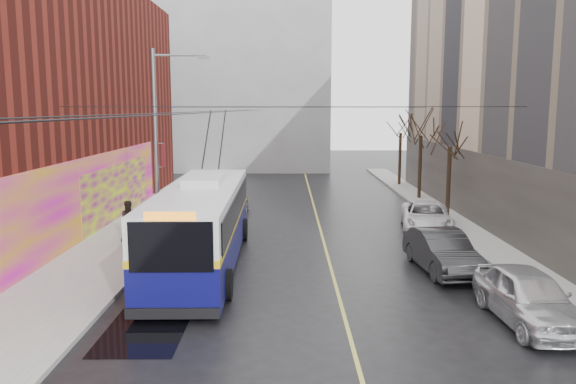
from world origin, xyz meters
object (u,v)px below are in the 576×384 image
at_px(streetlight_pole, 159,141).
at_px(parked_car_b, 442,251).
at_px(parked_car_a, 529,297).
at_px(pedestrian_a, 134,230).
at_px(trolleybus, 202,223).
at_px(pedestrian_c, 156,222).
at_px(tree_far, 401,123).
at_px(tree_mid, 421,124).
at_px(pedestrian_b, 130,221).
at_px(parked_car_c, 426,217).
at_px(tree_near, 451,133).
at_px(following_car, 234,202).

xyz_separation_m(streetlight_pole, parked_car_b, (11.94, -4.49, -4.04)).
bearing_deg(parked_car_a, pedestrian_a, 146.69).
distance_m(trolleybus, pedestrian_c, 4.86).
xyz_separation_m(parked_car_b, pedestrian_c, (-12.30, 4.82, 0.19)).
relative_size(tree_far, parked_car_a, 1.37).
bearing_deg(tree_mid, pedestrian_c, -140.72).
bearing_deg(streetlight_pole, pedestrian_c, 138.25).
distance_m(streetlight_pole, pedestrian_b, 4.04).
distance_m(pedestrian_a, pedestrian_c, 2.00).
bearing_deg(tree_mid, parked_car_c, -101.14).
distance_m(parked_car_c, pedestrian_b, 14.93).
relative_size(streetlight_pole, parked_car_b, 1.84).
height_order(tree_mid, pedestrian_b, tree_mid).
xyz_separation_m(tree_near, parked_car_a, (-2.11, -15.89, -4.16)).
relative_size(streetlight_pole, pedestrian_b, 4.71).
bearing_deg(following_car, trolleybus, -92.98).
xyz_separation_m(tree_near, parked_car_c, (-2.00, -3.16, -4.23)).
bearing_deg(following_car, pedestrian_b, -120.43).
relative_size(trolleybus, pedestrian_b, 6.94).
bearing_deg(tree_near, parked_car_c, -122.34).
xyz_separation_m(tree_far, pedestrian_c, (-15.50, -19.68, -4.14)).
relative_size(streetlight_pole, trolleybus, 0.68).
bearing_deg(trolleybus, tree_near, 36.36).
bearing_deg(following_car, pedestrian_c, -114.09).
height_order(tree_far, pedestrian_b, tree_far).
bearing_deg(tree_near, streetlight_pole, -158.38).
xyz_separation_m(tree_near, pedestrian_c, (-15.50, -5.68, -3.98)).
height_order(tree_near, tree_far, tree_far).
bearing_deg(following_car, pedestrian_a, -112.73).
bearing_deg(parked_car_b, trolleybus, 169.10).
distance_m(streetlight_pole, tree_near, 16.28).
height_order(tree_far, trolleybus, tree_far).
height_order(parked_car_c, following_car, parked_car_c).
height_order(streetlight_pole, parked_car_b, streetlight_pole).
bearing_deg(parked_car_a, following_car, 117.94).
distance_m(parked_car_a, pedestrian_a, 16.20).
height_order(streetlight_pole, pedestrian_c, streetlight_pole).
bearing_deg(parked_car_b, tree_near, 67.65).
relative_size(tree_near, parked_car_b, 1.31).
xyz_separation_m(parked_car_b, pedestrian_b, (-13.46, 4.53, 0.30)).
relative_size(parked_car_b, pedestrian_a, 2.83).
xyz_separation_m(tree_far, following_car, (-12.48, -12.28, -4.42)).
bearing_deg(parked_car_c, tree_mid, 88.32).
bearing_deg(parked_car_b, parked_car_c, 75.32).
relative_size(tree_near, following_car, 1.52).
bearing_deg(tree_far, parked_car_c, -96.65).
height_order(streetlight_pole, pedestrian_a, streetlight_pole).
xyz_separation_m(tree_mid, tree_far, (0.00, 7.00, -0.11)).
distance_m(parked_car_a, following_car, 20.44).
height_order(tree_mid, parked_car_c, tree_mid).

